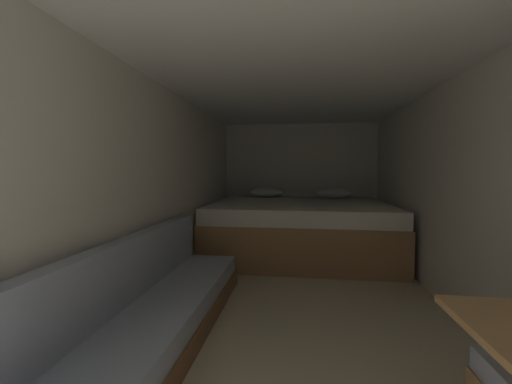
% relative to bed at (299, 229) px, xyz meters
% --- Properties ---
extents(ground_plane, '(7.59, 7.59, 0.00)m').
position_rel_bed_xyz_m(ground_plane, '(0.00, -1.79, -0.39)').
color(ground_plane, beige).
extents(wall_back, '(2.71, 0.05, 2.04)m').
position_rel_bed_xyz_m(wall_back, '(0.00, 1.03, 0.63)').
color(wall_back, silver).
rests_on(wall_back, ground).
extents(wall_left, '(0.05, 5.59, 2.04)m').
position_rel_bed_xyz_m(wall_left, '(-1.33, -1.79, 0.63)').
color(wall_left, silver).
rests_on(wall_left, ground).
extents(wall_right, '(0.05, 5.59, 2.04)m').
position_rel_bed_xyz_m(wall_right, '(1.33, -1.79, 0.63)').
color(wall_right, silver).
rests_on(wall_right, ground).
extents(ceiling_slab, '(2.71, 5.59, 0.05)m').
position_rel_bed_xyz_m(ceiling_slab, '(0.00, -1.79, 1.67)').
color(ceiling_slab, white).
rests_on(ceiling_slab, wall_left).
extents(bed, '(2.49, 1.93, 0.93)m').
position_rel_bed_xyz_m(bed, '(0.00, 0.00, 0.00)').
color(bed, '#9E7247').
rests_on(bed, ground).
extents(sofa_left, '(0.62, 2.90, 0.75)m').
position_rel_bed_xyz_m(sofa_left, '(-1.04, -2.68, -0.15)').
color(sofa_left, brown).
rests_on(sofa_left, ground).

